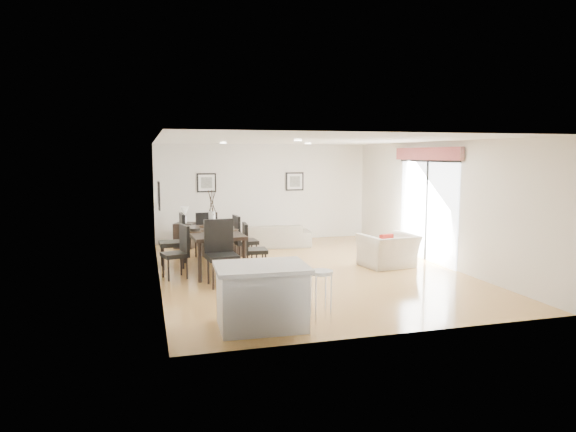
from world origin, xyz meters
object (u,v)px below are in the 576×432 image
object	(u,v)px
armchair	(388,251)
dining_chair_wfar	(177,238)
side_table	(185,235)
dining_chair_foot	(206,233)
dining_chair_efar	(242,237)
coffee_table	(225,247)
bar_stool	(321,278)
dining_table	(212,235)
sofa	(271,236)
dining_chair_head	(220,249)
kitchen_island	(261,296)
dining_chair_wnear	(179,249)
dining_chair_enear	(251,245)

from	to	relation	value
armchair	dining_chair_wfar	world-z (taller)	dining_chair_wfar
side_table	dining_chair_foot	bearing A→B (deg)	-77.23
armchair	dining_chair_efar	world-z (taller)	dining_chair_efar
coffee_table	bar_stool	distance (m)	5.31
dining_table	dining_chair_wfar	bearing A→B (deg)	140.13
sofa	armchair	distance (m)	3.56
sofa	dining_table	distance (m)	3.03
dining_chair_head	coffee_table	world-z (taller)	dining_chair_head
armchair	dining_chair_head	size ratio (longest dim) A/B	0.89
coffee_table	bar_stool	world-z (taller)	bar_stool
dining_chair_wfar	bar_stool	bearing A→B (deg)	19.66
dining_chair_wfar	dining_chair_efar	xyz separation A→B (m)	(1.41, -0.01, -0.04)
dining_table	bar_stool	world-z (taller)	dining_table
dining_chair_wfar	bar_stool	world-z (taller)	dining_chair_wfar
armchair	dining_chair_head	world-z (taller)	dining_chair_head
dining_chair_head	kitchen_island	size ratio (longest dim) A/B	0.93
kitchen_island	bar_stool	distance (m)	0.90
kitchen_island	dining_chair_head	bearing A→B (deg)	97.20
dining_chair_wfar	side_table	bearing A→B (deg)	168.37
dining_chair_head	side_table	bearing A→B (deg)	89.88
dining_chair_wnear	coffee_table	size ratio (longest dim) A/B	1.00
armchair	dining_chair_wnear	xyz separation A→B (m)	(-4.41, 0.19, 0.23)
dining_chair_foot	side_table	xyz separation A→B (m)	(-0.36, 1.58, -0.29)
dining_table	dining_chair_enear	distance (m)	0.88
sofa	bar_stool	bearing A→B (deg)	89.25
sofa	side_table	bearing A→B (deg)	-5.57
dining_chair_enear	dining_chair_head	distance (m)	1.04
dining_chair_head	side_table	distance (m)	4.09
bar_stool	dining_chair_foot	bearing A→B (deg)	102.14
kitchen_island	dining_chair_wnear	bearing A→B (deg)	108.07
dining_chair_enear	dining_chair_foot	bearing A→B (deg)	25.42
dining_table	dining_chair_wfar	size ratio (longest dim) A/B	1.79
sofa	coffee_table	distance (m)	1.61
armchair	dining_chair_foot	size ratio (longest dim) A/B	0.99
dining_chair_head	coffee_table	bearing A→B (deg)	74.87
coffee_table	bar_stool	bearing A→B (deg)	-92.75
sofa	dining_chair_head	bearing A→B (deg)	69.11
dining_chair_efar	bar_stool	xyz separation A→B (m)	(0.37, -4.25, 0.04)
dining_chair_wfar	dining_chair_enear	distance (m)	1.73
dining_chair_wnear	bar_stool	xyz separation A→B (m)	(1.80, -3.27, 0.07)
armchair	dining_chair_wfar	bearing A→B (deg)	-23.97
side_table	bar_stool	distance (m)	6.74
armchair	dining_chair_wnear	size ratio (longest dim) A/B	1.04
dining_chair_foot	kitchen_island	distance (m)	5.00
sofa	armchair	xyz separation A→B (m)	(1.86, -3.04, 0.06)
armchair	bar_stool	size ratio (longest dim) A/B	1.44
sofa	dining_chair_enear	bearing A→B (deg)	74.82
sofa	dining_table	size ratio (longest dim) A/B	0.98
coffee_table	side_table	bearing A→B (deg)	113.18
dining_table	dining_chair_wnear	world-z (taller)	dining_chair_wnear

